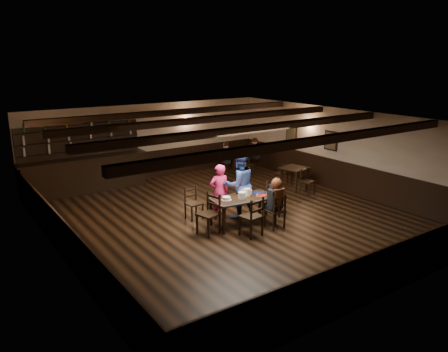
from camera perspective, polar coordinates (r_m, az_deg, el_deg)
ground at (r=12.10m, az=0.73°, el=-5.42°), size 10.00×10.00×0.00m
room_shell at (r=11.64m, az=0.69°, el=2.71°), size 9.02×10.02×2.71m
dining_table at (r=11.38m, az=2.49°, el=-3.17°), size 1.72×0.99×0.75m
chair_near_left at (r=10.66m, az=3.92°, el=-4.97°), size 0.53×0.51×1.01m
chair_near_right at (r=11.25m, az=6.95°, el=-4.27°), size 0.43×0.41×0.91m
chair_end_left at (r=10.88m, az=-1.74°, el=-4.47°), size 0.55×0.57×1.03m
chair_end_right at (r=12.18m, az=6.66°, el=-2.53°), size 0.58×0.59×0.98m
chair_far_pushed at (r=11.92m, az=-4.16°, el=-3.17°), size 0.43×0.41×0.88m
woman_pink at (r=11.77m, az=-0.61°, el=-2.08°), size 0.62×0.46×1.53m
man_blue at (r=11.84m, az=2.00°, el=-1.15°), size 1.00×0.83×1.87m
seated_person at (r=11.19m, az=6.80°, el=-2.58°), size 0.37×0.55×0.90m
cake at (r=11.14m, az=0.31°, el=-2.96°), size 0.26×0.26×0.08m
plate_stack_a at (r=11.23m, az=2.38°, el=-2.54°), size 0.19×0.19×0.18m
plate_stack_b at (r=11.47m, az=3.07°, el=-2.11°), size 0.17×0.17×0.20m
tea_light at (r=11.48m, az=2.47°, el=-2.50°), size 0.06×0.06×0.06m
salt_shaker at (r=11.44m, az=4.37°, el=-2.51°), size 0.03×0.03×0.08m
pepper_shaker at (r=11.53m, az=4.68°, el=-2.35°), size 0.04×0.04×0.09m
drink_glass at (r=11.61m, az=3.50°, el=-2.10°), size 0.08×0.08×0.12m
menu_red at (r=11.56m, az=4.96°, el=-2.53°), size 0.36×0.31×0.00m
menu_blue at (r=11.79m, az=4.48°, el=-2.16°), size 0.40×0.37×0.00m
bar_counter at (r=14.96m, az=-17.79°, el=0.79°), size 4.14×0.70×2.20m
back_table_a at (r=14.64m, az=9.15°, el=0.71°), size 0.92×0.92×0.75m
back_table_b at (r=16.68m, az=1.73°, el=2.68°), size 0.84×0.84×0.75m
bg_patron_left at (r=16.19m, az=0.23°, el=3.08°), size 0.30×0.42×0.79m
bg_patron_right at (r=17.00m, az=4.02°, el=3.66°), size 0.30×0.42×0.81m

